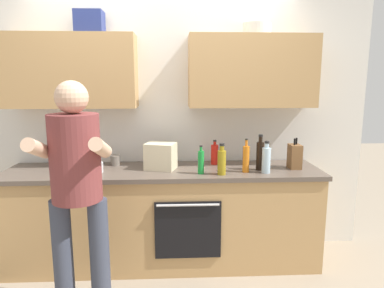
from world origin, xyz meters
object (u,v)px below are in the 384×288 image
person_standing (77,183)px  knife_block (295,156)px  bottle_hotsauce (215,154)px  bottle_water (266,159)px  bottle_soda (201,162)px  bottle_wine (58,152)px  bottle_juice (246,158)px  grocery_bag_rice (161,156)px  bottle_soy (260,155)px  mixing_bowl (88,168)px  bottle_oil (222,161)px  cup_stoneware (115,160)px

person_standing → knife_block: (1.77, 0.71, 0.01)m
bottle_hotsauce → bottle_water: (0.41, -0.34, 0.02)m
knife_block → bottle_soda: bearing=-170.3°
bottle_wine → bottle_soda: bearing=-15.0°
bottle_juice → bottle_water: bearing=-11.1°
bottle_hotsauce → grocery_bag_rice: 0.53m
bottle_wine → grocery_bag_rice: bottle_wine is taller
bottle_soy → bottle_hotsauce: (-0.38, 0.24, -0.04)m
person_standing → knife_block: size_ratio=6.06×
bottle_juice → mixing_bowl: size_ratio=1.17×
bottle_wine → knife_block: (2.19, -0.21, -0.02)m
mixing_bowl → grocery_bag_rice: size_ratio=0.97×
bottle_wine → grocery_bag_rice: size_ratio=1.16×
bottle_water → grocery_bag_rice: bearing=169.2°
bottle_soda → bottle_oil: bearing=-11.5°
mixing_bowl → grocery_bag_rice: (0.63, 0.08, 0.08)m
bottle_wine → bottle_soy: 1.87m
bottle_soy → knife_block: bottle_soy is taller
bottle_juice → mixing_bowl: 1.38m
person_standing → cup_stoneware: (0.11, 0.91, -0.06)m
bottle_soy → bottle_juice: (-0.14, -0.06, -0.02)m
bottle_soy → cup_stoneware: bearing=169.6°
bottle_hotsauce → bottle_soda: size_ratio=0.95×
bottle_soda → knife_block: (0.87, 0.15, 0.01)m
cup_stoneware → bottle_soy: bearing=-10.4°
knife_block → bottle_water: bearing=-154.3°
bottle_hotsauce → mixing_bowl: 1.17m
bottle_soda → grocery_bag_rice: 0.39m
bottle_soda → bottle_hotsauce: bearing=65.1°
cup_stoneware → knife_block: size_ratio=0.34×
bottle_wine → mixing_bowl: bottle_wine is taller
bottle_wine → knife_block: bearing=-5.4°
grocery_bag_rice → bottle_oil: bearing=-22.2°
knife_block → mixing_bowl: bearing=-178.4°
person_standing → bottle_juice: 1.43m
person_standing → knife_block: person_standing is taller
bottle_water → bottle_hotsauce: bearing=140.8°
bottle_soy → bottle_water: size_ratio=1.16×
bottle_soy → mixing_bowl: bearing=-179.8°
bottle_hotsauce → cup_stoneware: 0.95m
person_standing → bottle_wine: bearing=114.7°
bottle_wine → cup_stoneware: size_ratio=3.20×
cup_stoneware → mixing_bowl: size_ratio=0.37×
person_standing → bottle_water: size_ratio=6.07×
bottle_oil → cup_stoneware: (-0.96, 0.38, -0.07)m
bottle_hotsauce → knife_block: 0.74m
bottle_soda → bottle_oil: 0.18m
bottle_juice → knife_block: (0.47, 0.11, -0.01)m
bottle_soda → mixing_bowl: 0.99m
bottle_wine → bottle_juice: 1.75m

